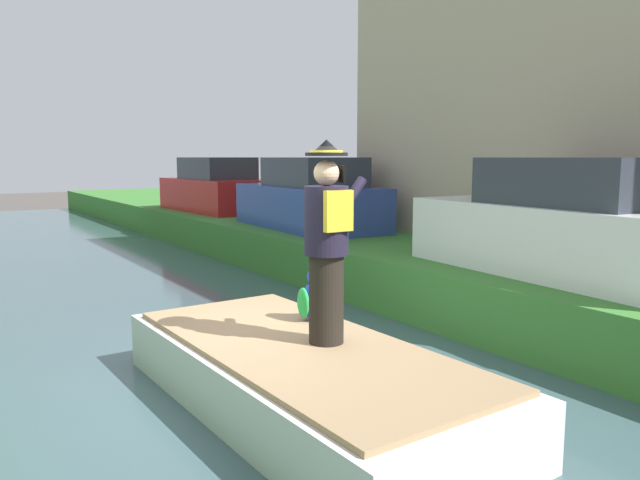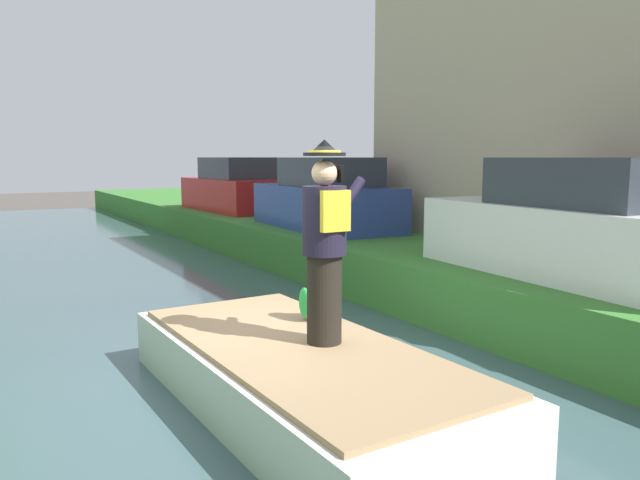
{
  "view_description": "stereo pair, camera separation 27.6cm",
  "coord_description": "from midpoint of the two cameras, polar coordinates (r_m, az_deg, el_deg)",
  "views": [
    {
      "loc": [
        -2.81,
        -5.33,
        2.4
      ],
      "look_at": [
        0.38,
        -0.45,
        1.61
      ],
      "focal_mm": 34.19,
      "sensor_mm": 36.0,
      "label": 1
    },
    {
      "loc": [
        -2.57,
        -5.47,
        2.4
      ],
      "look_at": [
        0.38,
        -0.45,
        1.61
      ],
      "focal_mm": 34.19,
      "sensor_mm": 36.0,
      "label": 2
    }
  ],
  "objects": [
    {
      "name": "boat",
      "position": [
        5.75,
        -3.1,
        -12.64
      ],
      "size": [
        1.92,
        4.25,
        0.61
      ],
      "color": "silver",
      "rests_on": "canal_water"
    },
    {
      "name": "parked_car_red",
      "position": [
        17.5,
        -10.25,
        4.76
      ],
      "size": [
        1.83,
        4.06,
        1.5
      ],
      "color": "red",
      "rests_on": "grass_bank_far"
    },
    {
      "name": "ground_plane",
      "position": [
        6.5,
        -6.41,
        -14.02
      ],
      "size": [
        80.0,
        80.0,
        0.0
      ],
      "primitive_type": "plane",
      "color": "#4C4742"
    },
    {
      "name": "parrot_plush",
      "position": [
        6.38,
        -1.72,
        -5.37
      ],
      "size": [
        0.36,
        0.34,
        0.57
      ],
      "color": "blue",
      "rests_on": "boat"
    },
    {
      "name": "person_pirate",
      "position": [
        5.49,
        -0.77,
        -0.3
      ],
      "size": [
        0.61,
        0.42,
        1.85
      ],
      "rotation": [
        0.0,
        0.0,
        0.26
      ],
      "color": "black",
      "rests_on": "boat"
    },
    {
      "name": "canal_water",
      "position": [
        6.48,
        -6.41,
        -13.61
      ],
      "size": [
        5.41,
        48.0,
        0.1
      ],
      "primitive_type": "cube",
      "color": "#3D565B",
      "rests_on": "ground"
    },
    {
      "name": "parked_car_blue",
      "position": [
        13.04,
        -1.59,
        3.9
      ],
      "size": [
        1.94,
        4.1,
        1.5
      ],
      "color": "#2D4293",
      "rests_on": "grass_bank_far"
    },
    {
      "name": "parked_car_white",
      "position": [
        8.44,
        20.96,
        1.28
      ],
      "size": [
        1.98,
        4.11,
        1.5
      ],
      "color": "white",
      "rests_on": "grass_bank_far"
    }
  ]
}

